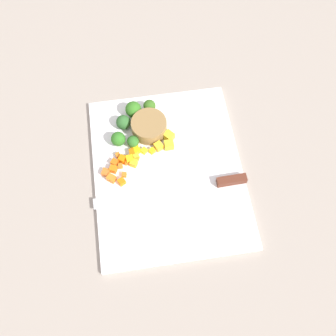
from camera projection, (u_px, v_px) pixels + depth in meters
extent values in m
plane|color=#A09386|center=(168.00, 172.00, 0.95)|extent=(4.00, 4.00, 0.00)
cube|color=white|center=(168.00, 171.00, 0.95)|extent=(0.45, 0.36, 0.01)
cylinder|color=olive|center=(149.00, 126.00, 0.97)|extent=(0.09, 0.09, 0.04)
cube|color=silver|center=(135.00, 197.00, 0.91)|extent=(0.03, 0.20, 0.00)
cube|color=#5E2D1E|center=(232.00, 180.00, 0.92)|extent=(0.02, 0.07, 0.02)
cube|color=orange|center=(115.00, 163.00, 0.94)|extent=(0.02, 0.02, 0.01)
cube|color=orange|center=(126.00, 158.00, 0.95)|extent=(0.01, 0.01, 0.01)
cube|color=orange|center=(106.00, 172.00, 0.93)|extent=(0.02, 0.02, 0.01)
cube|color=orange|center=(134.00, 163.00, 0.94)|extent=(0.01, 0.01, 0.01)
cube|color=orange|center=(122.00, 182.00, 0.92)|extent=(0.02, 0.02, 0.01)
cube|color=orange|center=(113.00, 169.00, 0.93)|extent=(0.02, 0.02, 0.02)
cube|color=orange|center=(132.00, 153.00, 0.95)|extent=(0.02, 0.01, 0.01)
cube|color=orange|center=(118.00, 155.00, 0.95)|extent=(0.02, 0.01, 0.01)
cube|color=orange|center=(120.00, 166.00, 0.94)|extent=(0.01, 0.01, 0.01)
cube|color=orange|center=(128.00, 162.00, 0.94)|extent=(0.01, 0.01, 0.01)
cube|color=orange|center=(137.00, 158.00, 0.95)|extent=(0.01, 0.01, 0.01)
cube|color=orange|center=(122.00, 159.00, 0.94)|extent=(0.02, 0.02, 0.02)
cube|color=orange|center=(124.00, 176.00, 0.93)|extent=(0.01, 0.01, 0.01)
cube|color=orange|center=(111.00, 178.00, 0.92)|extent=(0.02, 0.03, 0.02)
cube|color=yellow|center=(133.00, 144.00, 0.96)|extent=(0.02, 0.02, 0.02)
cube|color=yellow|center=(136.00, 150.00, 0.96)|extent=(0.02, 0.02, 0.01)
cube|color=yellow|center=(144.00, 151.00, 0.96)|extent=(0.02, 0.02, 0.01)
cube|color=yellow|center=(159.00, 146.00, 0.96)|extent=(0.03, 0.03, 0.02)
cube|color=yellow|center=(130.00, 159.00, 0.94)|extent=(0.02, 0.02, 0.02)
cube|color=yellow|center=(169.00, 136.00, 0.97)|extent=(0.03, 0.03, 0.02)
cube|color=yellow|center=(136.00, 155.00, 0.95)|extent=(0.02, 0.02, 0.01)
cube|color=yellow|center=(134.00, 163.00, 0.94)|extent=(0.02, 0.02, 0.02)
cube|color=yellow|center=(152.00, 151.00, 0.96)|extent=(0.02, 0.02, 0.01)
cube|color=yellow|center=(169.00, 145.00, 0.96)|extent=(0.02, 0.02, 0.02)
cylinder|color=#91B768|center=(124.00, 125.00, 0.99)|extent=(0.01, 0.01, 0.01)
sphere|color=#31662D|center=(123.00, 122.00, 0.98)|extent=(0.04, 0.04, 0.04)
cylinder|color=#83BE5B|center=(150.00, 109.00, 1.01)|extent=(0.01, 0.01, 0.02)
sphere|color=#38681E|center=(149.00, 106.00, 0.99)|extent=(0.03, 0.03, 0.03)
cylinder|color=#8BBE6C|center=(133.00, 144.00, 0.97)|extent=(0.01, 0.01, 0.01)
sphere|color=#306E26|center=(133.00, 141.00, 0.96)|extent=(0.03, 0.03, 0.03)
cylinder|color=#87B968|center=(134.00, 113.00, 1.00)|extent=(0.01, 0.01, 0.01)
sphere|color=#367822|center=(133.00, 109.00, 0.99)|extent=(0.04, 0.04, 0.04)
cylinder|color=#87C35E|center=(119.00, 142.00, 0.97)|extent=(0.01, 0.01, 0.01)
sphere|color=#327723|center=(118.00, 139.00, 0.95)|extent=(0.04, 0.04, 0.04)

